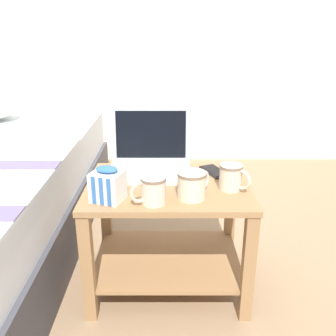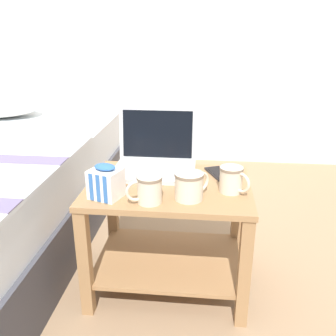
{
  "view_description": "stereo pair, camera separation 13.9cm",
  "coord_description": "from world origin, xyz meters",
  "px_view_note": "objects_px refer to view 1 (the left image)",
  "views": [
    {
      "loc": [
        -0.0,
        -1.34,
        1.03
      ],
      "look_at": [
        0.0,
        -0.04,
        0.54
      ],
      "focal_mm": 40.0,
      "sensor_mm": 36.0,
      "label": 1
    },
    {
      "loc": [
        0.14,
        -1.33,
        1.03
      ],
      "look_at": [
        0.0,
        -0.04,
        0.54
      ],
      "focal_mm": 40.0,
      "sensor_mm": 36.0,
      "label": 2
    }
  ],
  "objects_px": {
    "mug_front_left": "(192,184)",
    "mug_front_right": "(231,176)",
    "laptop": "(150,159)",
    "snack_bag": "(108,185)",
    "mug_mid_center": "(153,189)",
    "cell_phone": "(214,171)"
  },
  "relations": [
    {
      "from": "laptop",
      "to": "mug_front_right",
      "type": "height_order",
      "value": "laptop"
    },
    {
      "from": "laptop",
      "to": "snack_bag",
      "type": "height_order",
      "value": "laptop"
    },
    {
      "from": "laptop",
      "to": "cell_phone",
      "type": "xyz_separation_m",
      "value": [
        0.27,
        -0.02,
        -0.05
      ]
    },
    {
      "from": "laptop",
      "to": "mug_front_right",
      "type": "bearing_deg",
      "value": -32.08
    },
    {
      "from": "laptop",
      "to": "mug_mid_center",
      "type": "bearing_deg",
      "value": -86.07
    },
    {
      "from": "laptop",
      "to": "mug_mid_center",
      "type": "relative_size",
      "value": 2.74
    },
    {
      "from": "laptop",
      "to": "mug_front_left",
      "type": "relative_size",
      "value": 2.75
    },
    {
      "from": "mug_front_right",
      "to": "snack_bag",
      "type": "relative_size",
      "value": 0.84
    },
    {
      "from": "cell_phone",
      "to": "mug_front_left",
      "type": "bearing_deg",
      "value": -113.86
    },
    {
      "from": "laptop",
      "to": "snack_bag",
      "type": "bearing_deg",
      "value": -115.23
    },
    {
      "from": "mug_front_right",
      "to": "mug_mid_center",
      "type": "xyz_separation_m",
      "value": [
        -0.29,
        -0.12,
        0.0
      ]
    },
    {
      "from": "mug_front_left",
      "to": "mug_mid_center",
      "type": "relative_size",
      "value": 1.0
    },
    {
      "from": "snack_bag",
      "to": "mug_front_right",
      "type": "bearing_deg",
      "value": 11.75
    },
    {
      "from": "mug_front_right",
      "to": "mug_front_left",
      "type": "bearing_deg",
      "value": -153.53
    },
    {
      "from": "mug_front_left",
      "to": "snack_bag",
      "type": "bearing_deg",
      "value": -176.53
    },
    {
      "from": "laptop",
      "to": "cell_phone",
      "type": "relative_size",
      "value": 2.11
    },
    {
      "from": "mug_front_left",
      "to": "mug_mid_center",
      "type": "xyz_separation_m",
      "value": [
        -0.14,
        -0.05,
        -0.0
      ]
    },
    {
      "from": "mug_front_left",
      "to": "mug_front_right",
      "type": "distance_m",
      "value": 0.17
    },
    {
      "from": "mug_front_right",
      "to": "snack_bag",
      "type": "bearing_deg",
      "value": -168.25
    },
    {
      "from": "laptop",
      "to": "mug_mid_center",
      "type": "height_order",
      "value": "laptop"
    },
    {
      "from": "mug_mid_center",
      "to": "snack_bag",
      "type": "xyz_separation_m",
      "value": [
        -0.16,
        0.03,
        0.0
      ]
    },
    {
      "from": "mug_front_right",
      "to": "laptop",
      "type": "bearing_deg",
      "value": 147.92
    }
  ]
}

